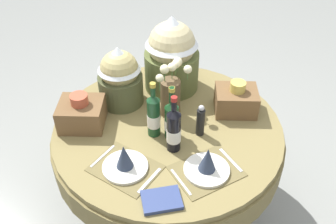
{
  "coord_description": "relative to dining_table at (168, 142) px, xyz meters",
  "views": [
    {
      "loc": [
        0.05,
        -1.71,
        2.23
      ],
      "look_at": [
        0.0,
        0.03,
        0.82
      ],
      "focal_mm": 41.04,
      "sensor_mm": 36.0,
      "label": 1
    }
  ],
  "objects": [
    {
      "name": "gift_tub_back_centre",
      "position": [
        0.01,
        0.41,
        0.39
      ],
      "size": [
        0.35,
        0.35,
        0.51
      ],
      "color": "#566033",
      "rests_on": "dining_table"
    },
    {
      "name": "gift_tub_back_left",
      "position": [
        -0.3,
        0.24,
        0.33
      ],
      "size": [
        0.28,
        0.28,
        0.39
      ],
      "color": "#474C2D",
      "rests_on": "dining_table"
    },
    {
      "name": "ground",
      "position": [
        0.0,
        0.0,
        -0.61
      ],
      "size": [
        8.0,
        8.0,
        0.0
      ],
      "primitive_type": "plane",
      "color": "gray"
    },
    {
      "name": "pepper_mill",
      "position": [
        0.19,
        -0.06,
        0.22
      ],
      "size": [
        0.05,
        0.05,
        0.2
      ],
      "color": "black",
      "rests_on": "dining_table"
    },
    {
      "name": "wine_bottle_right",
      "position": [
        0.04,
        -0.18,
        0.26
      ],
      "size": [
        0.08,
        0.08,
        0.35
      ],
      "color": "black",
      "rests_on": "dining_table"
    },
    {
      "name": "woven_basket_side_right",
      "position": [
        0.41,
        0.16,
        0.21
      ],
      "size": [
        0.25,
        0.2,
        0.21
      ],
      "color": "brown",
      "rests_on": "dining_table"
    },
    {
      "name": "flower_vase",
      "position": [
        0.01,
        0.12,
        0.28
      ],
      "size": [
        0.2,
        0.25,
        0.35
      ],
      "color": "brown",
      "rests_on": "dining_table"
    },
    {
      "name": "wine_bottle_left",
      "position": [
        -0.08,
        -0.07,
        0.26
      ],
      "size": [
        0.08,
        0.08,
        0.35
      ],
      "color": "#194223",
      "rests_on": "dining_table"
    },
    {
      "name": "woven_basket_side_left",
      "position": [
        -0.5,
        0.01,
        0.21
      ],
      "size": [
        0.26,
        0.22,
        0.21
      ],
      "color": "brown",
      "rests_on": "dining_table"
    },
    {
      "name": "place_setting_right",
      "position": [
        0.21,
        -0.35,
        0.17
      ],
      "size": [
        0.43,
        0.4,
        0.16
      ],
      "color": "brown",
      "rests_on": "dining_table"
    },
    {
      "name": "wine_bottle_centre",
      "position": [
        0.02,
        -0.08,
        0.25
      ],
      "size": [
        0.08,
        0.08,
        0.34
      ],
      "color": "#143819",
      "rests_on": "dining_table"
    },
    {
      "name": "book_on_table",
      "position": [
        -0.01,
        -0.55,
        0.14
      ],
      "size": [
        0.22,
        0.18,
        0.02
      ],
      "primitive_type": "cube",
      "rotation": [
        0.0,
        0.0,
        0.23
      ],
      "color": "navy",
      "rests_on": "dining_table"
    },
    {
      "name": "dining_table",
      "position": [
        0.0,
        0.0,
        0.0
      ],
      "size": [
        1.38,
        1.38,
        0.74
      ],
      "color": "olive",
      "rests_on": "ground"
    },
    {
      "name": "place_setting_left",
      "position": [
        -0.21,
        -0.34,
        0.17
      ],
      "size": [
        0.43,
        0.4,
        0.16
      ],
      "color": "brown",
      "rests_on": "dining_table"
    }
  ]
}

